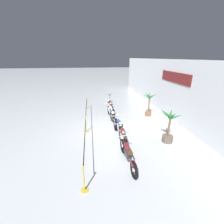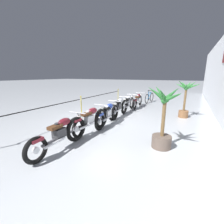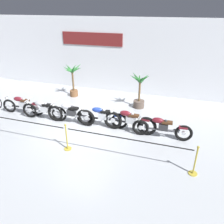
{
  "view_description": "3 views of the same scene",
  "coord_description": "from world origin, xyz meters",
  "views": [
    {
      "loc": [
        8.5,
        -0.88,
        4.35
      ],
      "look_at": [
        -1.09,
        0.52,
        0.78
      ],
      "focal_mm": 24.0,
      "sensor_mm": 36.0,
      "label": 1
    },
    {
      "loc": [
        6.17,
        3.71,
        2.09
      ],
      "look_at": [
        0.95,
        1.0,
        0.63
      ],
      "focal_mm": 24.0,
      "sensor_mm": 36.0,
      "label": 2
    },
    {
      "loc": [
        3.64,
        -7.06,
        4.78
      ],
      "look_at": [
        1.21,
        0.69,
        0.77
      ],
      "focal_mm": 35.0,
      "sensor_mm": 36.0,
      "label": 3
    }
  ],
  "objects": [
    {
      "name": "motorcycle_silver_2",
      "position": [
        -0.67,
        0.56,
        0.48
      ],
      "size": [
        2.28,
        0.62,
        0.96
      ],
      "color": "black",
      "rests_on": "ground"
    },
    {
      "name": "bicycle",
      "position": [
        -5.5,
        0.95,
        0.38
      ],
      "size": [
        1.71,
        0.48,
        0.95
      ],
      "color": "black",
      "rests_on": "ground"
    },
    {
      "name": "back_wall",
      "position": [
        -0.0,
        5.12,
        2.1
      ],
      "size": [
        28.0,
        0.29,
        4.2
      ],
      "color": "white",
      "rests_on": "ground"
    },
    {
      "name": "ground_plane",
      "position": [
        0.0,
        0.0,
        0.0
      ],
      "size": [
        120.0,
        120.0,
        0.0
      ],
      "primitive_type": "plane",
      "color": "#B2B7BC"
    },
    {
      "name": "stanchion_mid_left",
      "position": [
        0.11,
        -1.25,
        0.36
      ],
      "size": [
        0.28,
        0.28,
        1.05
      ],
      "color": "gold",
      "rests_on": "ground"
    },
    {
      "name": "motorcycle_blue_3",
      "position": [
        0.73,
        0.7,
        0.47
      ],
      "size": [
        2.28,
        0.62,
        0.94
      ],
      "color": "black",
      "rests_on": "ground"
    },
    {
      "name": "stanchion_far_left",
      "position": [
        -1.32,
        -1.25,
        0.72
      ],
      "size": [
        8.95,
        0.28,
        1.05
      ],
      "color": "gold",
      "rests_on": "ground"
    },
    {
      "name": "potted_palm_left_of_row",
      "position": [
        -1.98,
        3.54,
        1.03
      ],
      "size": [
        1.12,
        1.18,
        1.93
      ],
      "color": "brown",
      "rests_on": "ground"
    },
    {
      "name": "motorcycle_maroon_5",
      "position": [
        3.28,
        0.56,
        0.45
      ],
      "size": [
        2.35,
        0.62,
        0.92
      ],
      "color": "black",
      "rests_on": "ground"
    },
    {
      "name": "potted_palm_right_of_row",
      "position": [
        1.88,
        3.12,
        0.85
      ],
      "size": [
        1.04,
        1.02,
        1.86
      ],
      "color": "brown",
      "rests_on": "ground"
    },
    {
      "name": "stanchion_mid_right",
      "position": [
        4.48,
        -1.25,
        0.36
      ],
      "size": [
        0.28,
        0.28,
        1.05
      ],
      "color": "gold",
      "rests_on": "ground"
    },
    {
      "name": "motorcycle_silver_1",
      "position": [
        -2.01,
        0.54,
        0.47
      ],
      "size": [
        2.21,
        0.62,
        0.94
      ],
      "color": "black",
      "rests_on": "ground"
    },
    {
      "name": "motorcycle_maroon_0",
      "position": [
        -3.3,
        0.72,
        0.46
      ],
      "size": [
        2.17,
        0.62,
        0.92
      ],
      "color": "black",
      "rests_on": "ground"
    },
    {
      "name": "motorcycle_maroon_4",
      "position": [
        1.97,
        0.63,
        0.49
      ],
      "size": [
        2.25,
        0.62,
        0.98
      ],
      "color": "black",
      "rests_on": "ground"
    }
  ]
}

